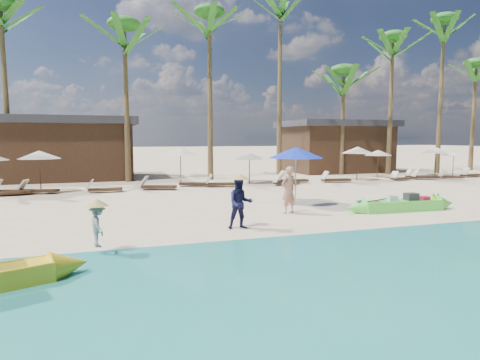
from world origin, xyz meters
name	(u,v)px	position (x,y,z in m)	size (l,w,h in m)	color
ground	(244,221)	(0.00, 0.00, 0.00)	(240.00, 240.00, 0.00)	beige
wet_sand_strip	(312,263)	(0.00, -5.00, 0.00)	(240.00, 4.50, 0.01)	tan
green_canoe	(402,205)	(6.50, -0.10, 0.23)	(5.46, 0.87, 0.69)	#52DF44
tourist	(288,190)	(2.01, 0.76, 0.90)	(0.66, 0.43, 1.80)	tan
vendor_green	(240,203)	(-0.52, -1.16, 0.82)	(0.80, 0.62, 1.64)	#141336
vendor_yellow	(98,225)	(-4.71, -2.72, 0.72)	(0.70, 0.40, 1.09)	gray
blue_umbrella	(296,153)	(3.07, 2.36, 2.26)	(2.32, 2.32, 2.50)	#99999E
lounger_3_left	(1,192)	(-9.62, 9.20, 0.21)	(1.91, 0.79, 0.63)	#392717
lounger_3_right	(11,190)	(-9.29, 9.68, 0.23)	(2.09, 1.08, 0.68)	#392717
resort_parasol_4	(39,155)	(-7.98, 10.16, 1.99)	(2.14, 2.14, 2.21)	#392717
lounger_4_left	(37,190)	(-8.10, 9.62, 0.22)	(2.01, 1.04, 0.65)	#392717
lounger_4_right	(103,189)	(-4.87, 9.17, 0.21)	(1.85, 0.64, 0.62)	#392717
resort_parasol_5	(180,151)	(-0.41, 11.10, 2.07)	(2.23, 2.23, 2.29)	#392717
lounger_5_left	(156,186)	(-2.05, 9.40, 0.23)	(2.08, 1.23, 0.68)	#392717
resort_parasol_6	(249,157)	(3.83, 10.62, 1.71)	(1.84, 1.84, 1.89)	#392717
lounger_6_left	(191,183)	(0.10, 10.43, 0.20)	(1.84, 1.01, 0.60)	#392717
lounger_6_right	(220,183)	(1.68, 9.65, 0.22)	(2.02, 0.84, 0.67)	#392717
resort_parasol_7	(250,155)	(4.13, 11.46, 1.77)	(1.90, 1.90, 1.96)	#392717
lounger_7_left	(285,182)	(5.64, 9.23, 0.19)	(1.66, 0.54, 0.56)	#392717
lounger_7_right	(291,180)	(6.45, 10.12, 0.23)	(2.04, 0.77, 0.68)	#392717
resort_parasol_8	(358,150)	(11.49, 10.40, 2.05)	(2.21, 2.21, 2.28)	#392717
lounger_8_left	(334,179)	(9.32, 9.68, 0.22)	(1.99, 0.78, 0.66)	#392717
resort_parasol_9	(378,153)	(13.88, 11.42, 1.81)	(1.95, 1.95, 2.01)	#392717
lounger_9_left	(401,178)	(14.20, 9.33, 0.19)	(1.73, 0.73, 0.57)	#392717
lounger_9_right	(416,176)	(16.26, 10.23, 0.19)	(1.75, 0.80, 0.57)	#392717
resort_parasol_10	(436,150)	(18.91, 11.24, 1.95)	(2.10, 2.10, 2.16)	#392717
lounger_10_left	(424,176)	(16.20, 9.43, 0.22)	(2.00, 0.90, 0.66)	#392717
lounger_10_right	(450,176)	(18.28, 9.18, 0.18)	(1.70, 1.00, 0.55)	#392717
resort_parasol_11	(454,153)	(20.70, 11.35, 1.73)	(1.87, 1.87, 1.92)	#392717
lounger_11_left	(471,174)	(20.80, 9.79, 0.21)	(1.89, 0.70, 0.63)	#392717
palm_2	(2,33)	(-10.45, 15.08, 9.18)	(2.08, 2.08, 11.33)	brown
palm_3	(125,48)	(-3.36, 14.27, 8.58)	(2.08, 2.08, 10.52)	brown
palm_4	(210,39)	(2.15, 14.01, 9.45)	(2.08, 2.08, 11.70)	brown
palm_5	(280,27)	(7.45, 14.38, 10.82)	(2.08, 2.08, 13.60)	brown
palm_6	(344,83)	(12.84, 14.52, 7.05)	(2.08, 2.08, 8.51)	brown
palm_7	(392,58)	(16.57, 13.68, 8.99)	(2.08, 2.08, 11.08)	brown
palm_8	(443,46)	(21.07, 13.33, 10.18)	(2.08, 2.08, 12.70)	brown
palm_9	(476,78)	(26.21, 14.81, 8.06)	(2.08, 2.08, 9.82)	brown
pavilion_west	(57,148)	(-8.00, 17.50, 2.19)	(10.80, 6.60, 4.30)	#392717
pavilion_east	(335,146)	(14.00, 17.50, 2.20)	(8.80, 6.60, 4.30)	#392717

